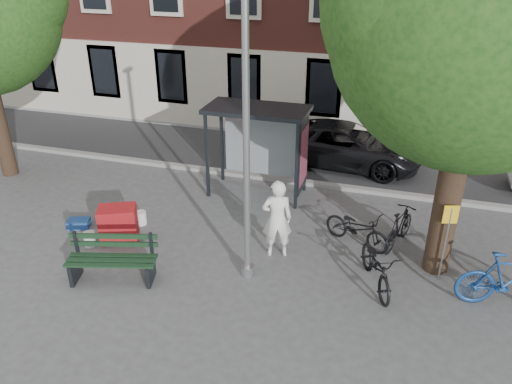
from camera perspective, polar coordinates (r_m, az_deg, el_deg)
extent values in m
plane|color=#4C4C4F|center=(11.29, -0.97, -9.45)|extent=(90.00, 90.00, 0.00)
cube|color=#28282B|center=(17.27, 6.21, 3.73)|extent=(40.00, 4.00, 0.01)
cube|color=gray|center=(15.45, 4.75, 1.20)|extent=(40.00, 0.25, 0.12)
cube|color=gray|center=(19.08, 7.42, 6.08)|extent=(40.00, 0.25, 0.12)
cylinder|color=#9EA0A3|center=(9.84, -1.11, 4.86)|extent=(0.14, 0.14, 6.00)
cylinder|color=#9EA0A3|center=(11.22, -0.98, -8.96)|extent=(0.28, 0.28, 0.24)
cylinder|color=black|center=(11.37, 21.01, -1.09)|extent=(0.56, 0.56, 3.40)
sphere|color=#1A4615|center=(10.33, 24.44, 17.46)|extent=(5.60, 5.60, 5.60)
sphere|color=#1A4615|center=(9.94, 20.14, 19.66)|extent=(4.20, 4.20, 4.20)
cylinder|color=black|center=(17.40, -27.26, 6.69)|extent=(0.48, 0.48, 3.20)
cube|color=#1E2328|center=(14.20, -5.63, 4.08)|extent=(0.08, 0.08, 2.50)
cube|color=#1E2328|center=(13.47, 4.67, 2.85)|extent=(0.08, 0.08, 2.50)
cube|color=#1E2328|center=(15.23, -3.93, 5.72)|extent=(0.08, 0.08, 2.50)
cube|color=#1E2328|center=(14.56, 5.72, 4.65)|extent=(0.08, 0.08, 2.50)
cube|color=#1E2328|center=(13.87, 0.12, 9.41)|extent=(2.85, 1.45, 0.12)
cube|color=#8C999E|center=(14.80, 0.80, 5.67)|extent=(2.34, 0.04, 2.00)
cube|color=#1E2328|center=(13.97, 5.24, 4.26)|extent=(0.12, 1.14, 2.12)
cube|color=#D84C19|center=(13.95, 5.52, 4.23)|extent=(0.02, 0.90, 1.62)
imported|color=white|center=(11.49, 2.42, -3.09)|extent=(0.82, 0.67, 1.93)
cube|color=#1E2328|center=(11.69, -19.95, -8.39)|extent=(0.25, 0.61, 0.50)
cube|color=#1E2328|center=(11.21, -11.95, -8.87)|extent=(0.25, 0.61, 0.50)
cube|color=#16321C|center=(11.12, -16.50, -8.08)|extent=(1.90, 0.64, 0.04)
cube|color=#16321C|center=(11.27, -16.21, -7.52)|extent=(1.90, 0.64, 0.04)
cube|color=#16321C|center=(11.43, -15.93, -6.97)|extent=(1.90, 0.64, 0.04)
cube|color=#16321C|center=(11.40, -15.91, -5.74)|extent=(1.88, 0.57, 0.11)
cube|color=#16321C|center=(11.30, -16.04, -4.88)|extent=(1.88, 0.57, 0.11)
imported|color=black|center=(12.35, 11.49, -4.07)|extent=(1.85, 1.30, 0.92)
imported|color=navy|center=(11.28, 26.97, -8.95)|extent=(2.15, 0.97, 1.25)
imported|color=black|center=(11.00, 13.61, -8.24)|extent=(1.31, 2.00, 0.99)
imported|color=black|center=(12.56, 16.05, -3.92)|extent=(0.98, 1.69, 0.98)
imported|color=black|center=(16.79, 10.22, 5.33)|extent=(5.16, 2.69, 1.39)
cube|color=#A5161B|center=(12.75, -15.46, -3.54)|extent=(1.07, 0.92, 0.90)
cube|color=#1F4892|center=(13.82, -19.61, -3.39)|extent=(0.66, 0.57, 0.20)
cylinder|color=silver|center=(12.87, -18.49, -5.12)|extent=(0.34, 0.34, 0.36)
cylinder|color=white|center=(13.46, -13.00, -2.90)|extent=(0.35, 0.35, 0.36)
cylinder|color=#9EA0A3|center=(11.41, 20.77, -5.65)|extent=(0.04, 0.04, 1.77)
cube|color=yellow|center=(11.06, 21.37, -2.41)|extent=(0.31, 0.11, 0.41)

